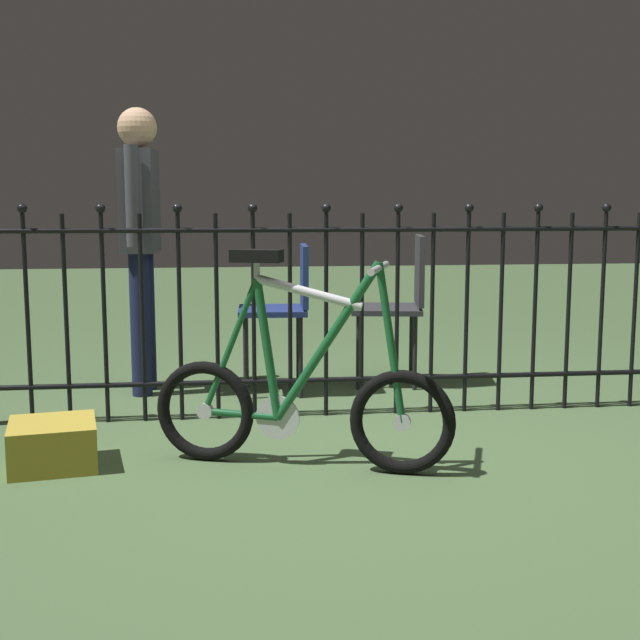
{
  "coord_description": "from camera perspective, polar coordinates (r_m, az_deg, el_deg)",
  "views": [
    {
      "loc": [
        -0.54,
        -3.38,
        1.07
      ],
      "look_at": [
        -0.11,
        0.2,
        0.55
      ],
      "focal_mm": 47.24,
      "sensor_mm": 36.0,
      "label": 1
    }
  ],
  "objects": [
    {
      "name": "ground_plane",
      "position": [
        3.59,
        2.23,
        -9.17
      ],
      "size": [
        20.0,
        20.0,
        0.0
      ],
      "primitive_type": "plane",
      "color": "#47623B"
    },
    {
      "name": "iron_fence",
      "position": [
        4.12,
        0.12,
        0.98
      ],
      "size": [
        3.67,
        0.07,
        1.1
      ],
      "color": "black",
      "rests_on": "ground"
    },
    {
      "name": "bicycle",
      "position": [
        3.37,
        -1.33,
        -5.23
      ],
      "size": [
        1.18,
        0.52,
        0.87
      ],
      "color": "black",
      "rests_on": "ground"
    },
    {
      "name": "chair_navy",
      "position": [
        4.64,
        -2.36,
        1.27
      ],
      "size": [
        0.39,
        0.39,
        0.82
      ],
      "color": "black",
      "rests_on": "ground"
    },
    {
      "name": "chair_charcoal",
      "position": [
        4.87,
        5.48,
        1.64
      ],
      "size": [
        0.46,
        0.46,
        0.86
      ],
      "color": "black",
      "rests_on": "ground"
    },
    {
      "name": "person_visitor",
      "position": [
        4.71,
        -12.09,
        6.21
      ],
      "size": [
        0.21,
        0.47,
        1.56
      ],
      "color": "#191E3F",
      "rests_on": "ground"
    },
    {
      "name": "display_crate",
      "position": [
        3.58,
        -17.64,
        -8.02
      ],
      "size": [
        0.39,
        0.39,
        0.18
      ],
      "primitive_type": "cube",
      "rotation": [
        0.0,
        0.0,
        0.17
      ],
      "color": "#B29933",
      "rests_on": "ground"
    }
  ]
}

